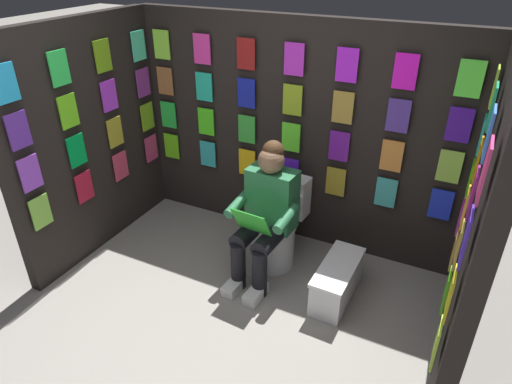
{
  "coord_description": "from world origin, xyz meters",
  "views": [
    {
      "loc": [
        -1.35,
        1.74,
        2.53
      ],
      "look_at": [
        -0.02,
        -0.94,
        0.85
      ],
      "focal_mm": 31.52,
      "sensor_mm": 36.0,
      "label": 1
    }
  ],
  "objects": [
    {
      "name": "ground_plane",
      "position": [
        0.0,
        0.0,
        0.0
      ],
      "size": [
        30.0,
        30.0,
        0.0
      ],
      "primitive_type": "plane",
      "color": "gray"
    },
    {
      "name": "display_wall_back",
      "position": [
        0.0,
        -1.76,
        1.02
      ],
      "size": [
        3.1,
        0.14,
        2.03
      ],
      "color": "black",
      "rests_on": "ground"
    },
    {
      "name": "display_wall_left",
      "position": [
        -1.55,
        -0.85,
        1.02
      ],
      "size": [
        0.14,
        1.71,
        2.03
      ],
      "color": "black",
      "rests_on": "ground"
    },
    {
      "name": "display_wall_right",
      "position": [
        1.55,
        -0.85,
        1.02
      ],
      "size": [
        0.14,
        1.71,
        2.03
      ],
      "color": "black",
      "rests_on": "ground"
    },
    {
      "name": "toilet",
      "position": [
        -0.06,
        -1.28,
        0.33
      ],
      "size": [
        0.42,
        0.56,
        0.77
      ],
      "rotation": [
        0.0,
        0.0,
        -0.06
      ],
      "color": "white",
      "rests_on": "ground"
    },
    {
      "name": "person_reading",
      "position": [
        -0.05,
        -1.05,
        0.6
      ],
      "size": [
        0.54,
        0.7,
        1.19
      ],
      "rotation": [
        0.0,
        0.0,
        -0.06
      ],
      "color": "#286B42",
      "rests_on": "ground"
    },
    {
      "name": "comic_longbox_near",
      "position": [
        -0.7,
        -1.02,
        0.16
      ],
      "size": [
        0.28,
        0.64,
        0.32
      ],
      "rotation": [
        0.0,
        0.0,
        -0.03
      ],
      "color": "silver",
      "rests_on": "ground"
    }
  ]
}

